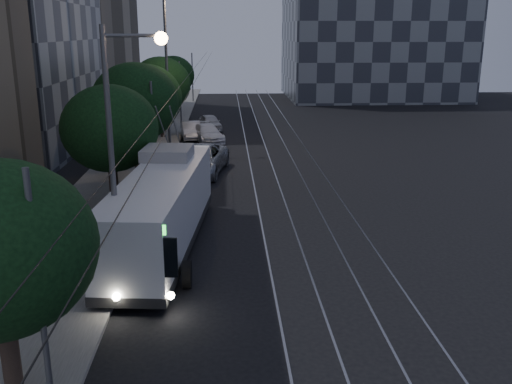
{
  "coord_description": "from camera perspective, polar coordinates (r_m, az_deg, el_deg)",
  "views": [
    {
      "loc": [
        -1.3,
        -21.26,
        8.63
      ],
      "look_at": [
        -0.02,
        2.7,
        1.81
      ],
      "focal_mm": 40.0,
      "sensor_mm": 36.0,
      "label": 1
    }
  ],
  "objects": [
    {
      "name": "streetlamp_far",
      "position": [
        41.8,
        -8.36,
        13.24
      ],
      "size": [
        2.73,
        0.44,
        11.48
      ],
      "color": "#5F5F61",
      "rests_on": "ground"
    },
    {
      "name": "overhead_wires",
      "position": [
        41.74,
        -8.18,
        8.62
      ],
      "size": [
        2.23,
        90.0,
        6.0
      ],
      "color": "black",
      "rests_on": "ground"
    },
    {
      "name": "car_white_b",
      "position": [
        45.98,
        -4.9,
        5.88
      ],
      "size": [
        3.23,
        5.11,
        1.38
      ],
      "primitive_type": "imported",
      "rotation": [
        0.0,
        0.0,
        0.3
      ],
      "color": "white",
      "rests_on": "ground"
    },
    {
      "name": "tree_1",
      "position": [
        28.18,
        -14.41,
        6.15
      ],
      "size": [
        4.63,
        4.63,
        6.21
      ],
      "color": "#2D2119",
      "rests_on": "ground"
    },
    {
      "name": "pickup_silver",
      "position": [
        35.51,
        -5.76,
        3.2
      ],
      "size": [
        4.03,
        6.79,
        1.77
      ],
      "primitive_type": "imported",
      "rotation": [
        0.0,
        0.0,
        -0.18
      ],
      "color": "#A2A6AA",
      "rests_on": "ground"
    },
    {
      "name": "sidewalk",
      "position": [
        42.59,
        -11.39,
        3.98
      ],
      "size": [
        5.0,
        90.0,
        0.15
      ],
      "primitive_type": "cube",
      "color": "slate",
      "rests_on": "ground"
    },
    {
      "name": "tree_3",
      "position": [
        40.65,
        -11.03,
        9.24
      ],
      "size": [
        5.13,
        5.13,
        6.45
      ],
      "color": "#2D2119",
      "rests_on": "ground"
    },
    {
      "name": "tree_5",
      "position": [
        60.89,
        -8.28,
        11.48
      ],
      "size": [
        4.38,
        4.38,
        6.12
      ],
      "color": "#2D2119",
      "rests_on": "ground"
    },
    {
      "name": "car_white_a",
      "position": [
        37.42,
        -7.35,
        3.54
      ],
      "size": [
        3.25,
        4.53,
        1.43
      ],
      "primitive_type": "imported",
      "rotation": [
        0.0,
        0.0,
        -0.42
      ],
      "color": "silver",
      "rests_on": "ground"
    },
    {
      "name": "building_distant_right",
      "position": [
        78.74,
        11.72,
        18.02
      ],
      "size": [
        22.0,
        18.0,
        24.0
      ],
      "primitive_type": "cube",
      "color": "#333741",
      "rests_on": "ground"
    },
    {
      "name": "streetlamp_near",
      "position": [
        19.77,
        -13.3,
        5.98
      ],
      "size": [
        2.17,
        0.44,
        8.82
      ],
      "color": "#5F5F61",
      "rests_on": "ground"
    },
    {
      "name": "trolleybus",
      "position": [
        23.44,
        -9.32,
        -1.61
      ],
      "size": [
        3.65,
        12.22,
        5.63
      ],
      "rotation": [
        0.0,
        0.0,
        -0.1
      ],
      "color": "silver",
      "rests_on": "ground"
    },
    {
      "name": "ground",
      "position": [
        22.98,
        0.41,
        -6.18
      ],
      "size": [
        120.0,
        120.0,
        0.0
      ],
      "primitive_type": "plane",
      "color": "black",
      "rests_on": "ground"
    },
    {
      "name": "tree_2",
      "position": [
        33.89,
        -12.0,
        8.77
      ],
      "size": [
        5.02,
        5.02,
        6.91
      ],
      "color": "#2D2119",
      "rests_on": "ground"
    },
    {
      "name": "car_white_d",
      "position": [
        51.54,
        -4.61,
        6.95
      ],
      "size": [
        2.46,
        4.2,
        1.34
      ],
      "primitive_type": "imported",
      "rotation": [
        0.0,
        0.0,
        0.23
      ],
      "color": "#B9BABE",
      "rests_on": "ground"
    },
    {
      "name": "car_white_c",
      "position": [
        47.45,
        -6.49,
        6.15
      ],
      "size": [
        1.98,
        4.35,
        1.38
      ],
      "primitive_type": "imported",
      "rotation": [
        0.0,
        0.0,
        0.13
      ],
      "color": "silver",
      "rests_on": "ground"
    },
    {
      "name": "tram_rails",
      "position": [
        42.32,
        2.17,
        4.11
      ],
      "size": [
        4.52,
        90.0,
        0.02
      ],
      "color": "gray",
      "rests_on": "ground"
    },
    {
      "name": "tree_4",
      "position": [
        47.44,
        -9.5,
        10.59
      ],
      "size": [
        4.84,
        4.84,
        6.62
      ],
      "color": "#2D2119",
      "rests_on": "ground"
    }
  ]
}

